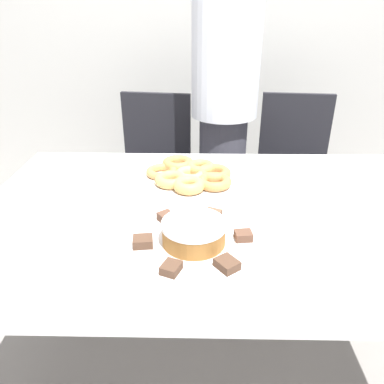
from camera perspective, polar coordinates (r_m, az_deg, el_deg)
ground_plane at (r=1.73m, az=2.84°, el=-25.15°), size 12.00×12.00×0.00m
wall_back at (r=2.67m, az=2.57°, el=25.44°), size 8.00×0.05×2.60m
table at (r=1.27m, az=3.53°, el=-5.91°), size 1.56×1.01×0.76m
person_standing at (r=1.99m, az=4.93°, el=12.95°), size 0.34×0.34×1.68m
office_chair_left at (r=2.18m, az=-6.02°, el=1.66°), size 0.50×0.50×0.92m
office_chair_right at (r=2.23m, az=15.02°, el=1.45°), size 0.48×0.48×0.92m
plate_cake at (r=1.04m, az=0.28°, el=-7.89°), size 0.38×0.38×0.01m
plate_donuts at (r=1.41m, az=-0.20°, el=1.83°), size 0.39×0.39×0.01m
frosted_cake at (r=1.02m, az=0.28°, el=-6.17°), size 0.18×0.18×0.06m
lamington_0 at (r=1.13m, az=-3.91°, el=-3.89°), size 0.06×0.06×0.03m
lamington_1 at (r=1.03m, az=-7.49°, el=-7.49°), size 0.06×0.05×0.03m
lamington_2 at (r=0.93m, az=-3.21°, el=-11.48°), size 0.06×0.06×0.02m
lamington_3 at (r=0.95m, az=5.36°, el=-10.88°), size 0.07×0.07×0.02m
lamington_4 at (r=1.06m, az=7.83°, el=-6.60°), size 0.05×0.05×0.02m
lamington_5 at (r=1.14m, az=3.07°, el=-3.58°), size 0.07×0.07×0.02m
donut_0 at (r=1.40m, az=-0.20°, el=2.68°), size 0.12×0.12×0.04m
donut_1 at (r=1.46m, az=1.34°, el=3.76°), size 0.12×0.12×0.04m
donut_2 at (r=1.50m, az=-2.15°, el=4.37°), size 0.13×0.13×0.04m
donut_3 at (r=1.44m, az=-4.62°, el=3.11°), size 0.12×0.12×0.03m
donut_4 at (r=1.36m, az=-3.25°, el=1.88°), size 0.12×0.12×0.04m
donut_5 at (r=1.31m, az=-0.46°, el=1.02°), size 0.11×0.11×0.04m
donut_6 at (r=1.35m, az=3.31°, el=1.56°), size 0.12×0.12×0.03m
donut_7 at (r=1.41m, az=3.16°, el=2.92°), size 0.13×0.13×0.04m
napkin at (r=1.22m, az=24.62°, el=-5.22°), size 0.12×0.11×0.01m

